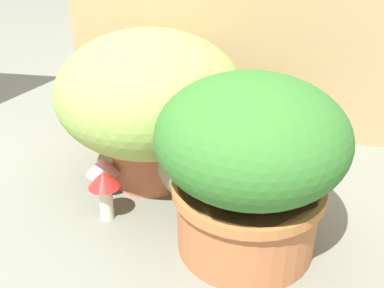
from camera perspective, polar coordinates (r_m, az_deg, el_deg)
ground_plane at (r=1.25m, az=-4.13°, el=-7.64°), size 6.00×6.00×0.00m
cardboard_backdrop at (r=1.49m, az=5.34°, el=14.59°), size 1.08×0.03×0.77m
grass_planter at (r=1.27m, az=-5.30°, el=5.69°), size 0.51×0.51×0.43m
leafy_planter at (r=1.00m, az=7.24°, el=-2.18°), size 0.41×0.41×0.42m
cat at (r=1.21m, az=-0.02°, el=-1.94°), size 0.30×0.36×0.32m
mushroom_ornament_red at (r=1.17m, az=-10.85°, el=-5.11°), size 0.08×0.08×0.14m
mushroom_ornament_pink at (r=1.28m, az=-11.05°, el=-2.98°), size 0.09×0.09×0.11m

